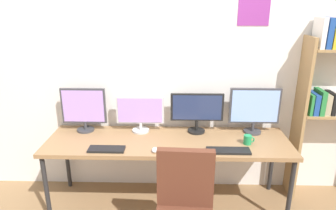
{
  "coord_description": "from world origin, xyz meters",
  "views": [
    {
      "loc": [
        0.08,
        -2.13,
        2.04
      ],
      "look_at": [
        0.0,
        0.65,
        1.09
      ],
      "focal_mm": 32.5,
      "sensor_mm": 36.0,
      "label": 1
    }
  ],
  "objects_px": {
    "monitor_center_left": "(140,113)",
    "coffee_mug": "(248,140)",
    "keyboard_left": "(107,149)",
    "monitor_far_left": "(84,108)",
    "keyboard_right": "(228,151)",
    "computer_mouse": "(155,150)",
    "bookshelf": "(336,91)",
    "monitor_center_right": "(197,110)",
    "monitor_far_right": "(254,108)",
    "desk": "(168,144)"
  },
  "relations": [
    {
      "from": "monitor_center_left",
      "to": "coffee_mug",
      "type": "bearing_deg",
      "value": -14.65
    },
    {
      "from": "keyboard_left",
      "to": "monitor_center_left",
      "type": "bearing_deg",
      "value": 58.88
    },
    {
      "from": "monitor_far_left",
      "to": "keyboard_right",
      "type": "relative_size",
      "value": 1.18
    },
    {
      "from": "computer_mouse",
      "to": "bookshelf",
      "type": "bearing_deg",
      "value": 14.81
    },
    {
      "from": "monitor_center_left",
      "to": "keyboard_right",
      "type": "relative_size",
      "value": 1.25
    },
    {
      "from": "monitor_center_left",
      "to": "keyboard_left",
      "type": "xyz_separation_m",
      "value": [
        -0.27,
        -0.44,
        -0.2
      ]
    },
    {
      "from": "monitor_far_left",
      "to": "computer_mouse",
      "type": "distance_m",
      "value": 0.92
    },
    {
      "from": "coffee_mug",
      "to": "monitor_center_right",
      "type": "bearing_deg",
      "value": 149.74
    },
    {
      "from": "monitor_far_right",
      "to": "computer_mouse",
      "type": "bearing_deg",
      "value": -155.33
    },
    {
      "from": "monitor_center_left",
      "to": "monitor_center_right",
      "type": "height_order",
      "value": "monitor_center_right"
    },
    {
      "from": "desk",
      "to": "monitor_center_right",
      "type": "distance_m",
      "value": 0.46
    },
    {
      "from": "desk",
      "to": "monitor_far_left",
      "type": "relative_size",
      "value": 5.17
    },
    {
      "from": "monitor_center_left",
      "to": "keyboard_right",
      "type": "bearing_deg",
      "value": -27.41
    },
    {
      "from": "monitor_center_left",
      "to": "coffee_mug",
      "type": "distance_m",
      "value": 1.11
    },
    {
      "from": "monitor_far_right",
      "to": "coffee_mug",
      "type": "distance_m",
      "value": 0.37
    },
    {
      "from": "bookshelf",
      "to": "monitor_center_left",
      "type": "relative_size",
      "value": 3.85
    },
    {
      "from": "computer_mouse",
      "to": "coffee_mug",
      "type": "height_order",
      "value": "coffee_mug"
    },
    {
      "from": "monitor_far_left",
      "to": "coffee_mug",
      "type": "distance_m",
      "value": 1.68
    },
    {
      "from": "monitor_center_right",
      "to": "keyboard_left",
      "type": "xyz_separation_m",
      "value": [
        -0.85,
        -0.44,
        -0.23
      ]
    },
    {
      "from": "desk",
      "to": "computer_mouse",
      "type": "bearing_deg",
      "value": -114.94
    },
    {
      "from": "desk",
      "to": "keyboard_right",
      "type": "relative_size",
      "value": 6.08
    },
    {
      "from": "bookshelf",
      "to": "monitor_far_right",
      "type": "height_order",
      "value": "bookshelf"
    },
    {
      "from": "monitor_center_left",
      "to": "keyboard_left",
      "type": "relative_size",
      "value": 1.48
    },
    {
      "from": "desk",
      "to": "monitor_far_left",
      "type": "distance_m",
      "value": 0.95
    },
    {
      "from": "desk",
      "to": "monitor_far_left",
      "type": "bearing_deg",
      "value": 166.42
    },
    {
      "from": "monitor_far_left",
      "to": "monitor_far_right",
      "type": "distance_m",
      "value": 1.76
    },
    {
      "from": "desk",
      "to": "coffee_mug",
      "type": "height_order",
      "value": "coffee_mug"
    },
    {
      "from": "desk",
      "to": "bookshelf",
      "type": "height_order",
      "value": "bookshelf"
    },
    {
      "from": "bookshelf",
      "to": "monitor_far_right",
      "type": "xyz_separation_m",
      "value": [
        -0.79,
        -0.02,
        -0.19
      ]
    },
    {
      "from": "desk",
      "to": "keyboard_right",
      "type": "height_order",
      "value": "keyboard_right"
    },
    {
      "from": "monitor_far_right",
      "to": "keyboard_right",
      "type": "height_order",
      "value": "monitor_far_right"
    },
    {
      "from": "keyboard_right",
      "to": "computer_mouse",
      "type": "bearing_deg",
      "value": -178.87
    },
    {
      "from": "monitor_far_left",
      "to": "monitor_center_right",
      "type": "bearing_deg",
      "value": -0.0
    },
    {
      "from": "bookshelf",
      "to": "keyboard_left",
      "type": "relative_size",
      "value": 5.69
    },
    {
      "from": "bookshelf",
      "to": "computer_mouse",
      "type": "xyz_separation_m",
      "value": [
        -1.79,
        -0.47,
        -0.44
      ]
    },
    {
      "from": "desk",
      "to": "computer_mouse",
      "type": "xyz_separation_m",
      "value": [
        -0.11,
        -0.24,
        0.06
      ]
    },
    {
      "from": "monitor_far_right",
      "to": "bookshelf",
      "type": "bearing_deg",
      "value": 1.19
    },
    {
      "from": "desk",
      "to": "monitor_center_right",
      "type": "relative_size",
      "value": 4.43
    },
    {
      "from": "desk",
      "to": "monitor_far_left",
      "type": "xyz_separation_m",
      "value": [
        -0.88,
        0.21,
        0.3
      ]
    },
    {
      "from": "monitor_far_left",
      "to": "keyboard_right",
      "type": "distance_m",
      "value": 1.52
    },
    {
      "from": "desk",
      "to": "keyboard_right",
      "type": "bearing_deg",
      "value": -22.33
    },
    {
      "from": "monitor_far_left",
      "to": "computer_mouse",
      "type": "xyz_separation_m",
      "value": [
        0.77,
        -0.46,
        -0.23
      ]
    },
    {
      "from": "desk",
      "to": "bookshelf",
      "type": "distance_m",
      "value": 1.76
    },
    {
      "from": "monitor_far_right",
      "to": "monitor_center_right",
      "type": "bearing_deg",
      "value": -179.99
    },
    {
      "from": "desk",
      "to": "bookshelf",
      "type": "bearing_deg",
      "value": 7.79
    },
    {
      "from": "keyboard_right",
      "to": "coffee_mug",
      "type": "xyz_separation_m",
      "value": [
        0.21,
        0.16,
        0.04
      ]
    },
    {
      "from": "desk",
      "to": "monitor_far_right",
      "type": "bearing_deg",
      "value": 13.58
    },
    {
      "from": "monitor_center_left",
      "to": "bookshelf",
      "type": "bearing_deg",
      "value": 0.48
    },
    {
      "from": "monitor_far_left",
      "to": "coffee_mug",
      "type": "height_order",
      "value": "monitor_far_left"
    },
    {
      "from": "monitor_far_right",
      "to": "keyboard_left",
      "type": "distance_m",
      "value": 1.53
    }
  ]
}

